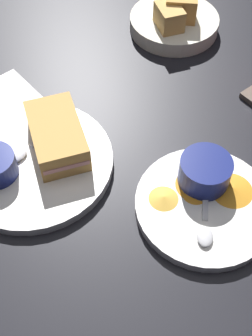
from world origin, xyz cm
name	(u,v)px	position (x,y,z in cm)	size (l,w,h in cm)	color
ground_plane	(122,155)	(0.00, 0.00, -1.50)	(110.00, 110.00, 3.00)	black
plate_sandwich_main	(33,162)	(-6.11, -13.10, 0.80)	(25.22, 25.22, 1.60)	white
sandwich_half_near	(57,136)	(-5.89, -8.31, 4.00)	(14.87, 11.68, 4.80)	tan
spoon_by_dark_ramekin	(24,151)	(-8.07, -13.32, 1.96)	(3.00, 9.96, 0.80)	silver
plate_chips_companion	(204,205)	(16.40, 2.39, 0.80)	(20.44, 20.44, 1.60)	white
ramekin_light_gravy	(205,171)	(13.34, 4.95, 3.92)	(7.72, 7.72, 4.33)	navy
spoon_by_gravy_ramekin	(205,229)	(19.57, -0.81, 1.96)	(8.00, 8.05, 0.80)	silver
plantain_chip_scatter	(203,189)	(14.69, 3.68, 1.90)	(11.63, 14.93, 0.60)	orange
bread_basket_rear	(174,21)	(-18.16, 27.74, 2.26)	(18.05, 18.05, 7.94)	silver
paper_napkin_folded	(8,95)	(-22.50, -8.46, 0.20)	(11.00, 9.00, 0.40)	white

